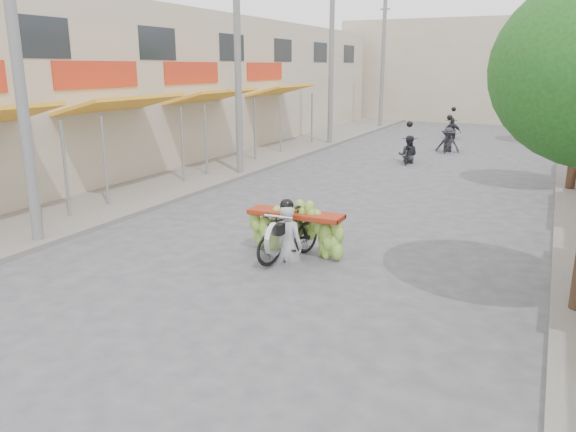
# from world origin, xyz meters

# --- Properties ---
(ground) EXTENTS (120.00, 120.00, 0.00)m
(ground) POSITION_xyz_m (0.00, 0.00, 0.00)
(ground) COLOR #545459
(ground) RESTS_ON ground
(sidewalk_left) EXTENTS (4.00, 60.00, 0.12)m
(sidewalk_left) POSITION_xyz_m (-7.00, 15.00, 0.06)
(sidewalk_left) COLOR slate
(sidewalk_left) RESTS_ON ground
(shophouse_row_left) EXTENTS (9.77, 40.00, 6.00)m
(shophouse_row_left) POSITION_xyz_m (-11.98, 13.98, 3.00)
(shophouse_row_left) COLOR #BBAC94
(shophouse_row_left) RESTS_ON ground
(far_building) EXTENTS (20.00, 6.00, 7.00)m
(far_building) POSITION_xyz_m (0.00, 38.00, 3.50)
(far_building) COLOR #BBAC94
(far_building) RESTS_ON ground
(utility_pole_near) EXTENTS (0.60, 0.24, 8.00)m
(utility_pole_near) POSITION_xyz_m (-5.40, 3.00, 4.03)
(utility_pole_near) COLOR slate
(utility_pole_near) RESTS_ON ground
(utility_pole_mid) EXTENTS (0.60, 0.24, 8.00)m
(utility_pole_mid) POSITION_xyz_m (-5.40, 12.00, 4.03)
(utility_pole_mid) COLOR slate
(utility_pole_mid) RESTS_ON ground
(utility_pole_far) EXTENTS (0.60, 0.24, 8.00)m
(utility_pole_far) POSITION_xyz_m (-5.40, 21.00, 4.03)
(utility_pole_far) COLOR slate
(utility_pole_far) RESTS_ON ground
(utility_pole_back) EXTENTS (0.60, 0.24, 8.00)m
(utility_pole_back) POSITION_xyz_m (-5.40, 30.00, 4.03)
(utility_pole_back) COLOR slate
(utility_pole_back) RESTS_ON ground
(street_tree_far) EXTENTS (3.40, 3.40, 5.25)m
(street_tree_far) POSITION_xyz_m (5.40, 26.00, 3.78)
(street_tree_far) COLOR #3A2719
(street_tree_far) RESTS_ON ground
(banana_motorbike) EXTENTS (2.20, 1.95, 2.20)m
(banana_motorbike) POSITION_xyz_m (0.09, 4.57, 0.72)
(banana_motorbike) COLOR black
(banana_motorbike) RESTS_ON ground
(bg_motorbike_a) EXTENTS (0.84, 1.77, 1.95)m
(bg_motorbike_a) POSITION_xyz_m (-0.54, 17.30, 0.73)
(bg_motorbike_a) COLOR black
(bg_motorbike_a) RESTS_ON ground
(bg_motorbike_b) EXTENTS (1.07, 1.84, 1.95)m
(bg_motorbike_b) POSITION_xyz_m (0.40, 21.04, 0.83)
(bg_motorbike_b) COLOR black
(bg_motorbike_b) RESTS_ON ground
(bg_motorbike_c) EXTENTS (1.16, 1.83, 1.95)m
(bg_motorbike_c) POSITION_xyz_m (-0.28, 26.28, 0.78)
(bg_motorbike_c) COLOR black
(bg_motorbike_c) RESTS_ON ground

